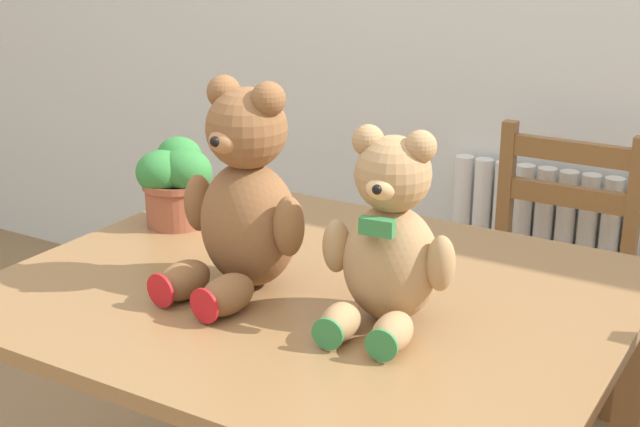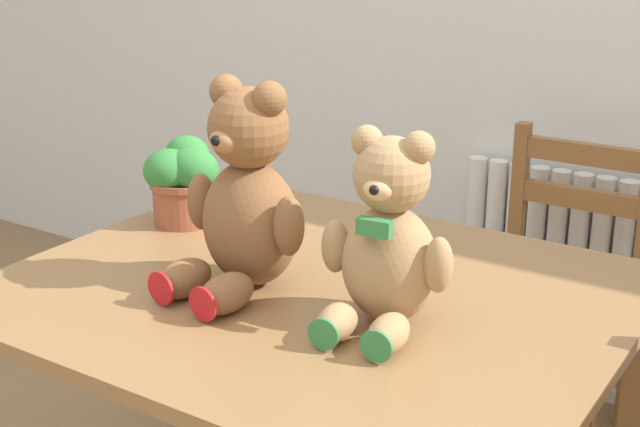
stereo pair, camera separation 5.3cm
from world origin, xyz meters
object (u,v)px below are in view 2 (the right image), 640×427
teddy_bear_left (245,200)px  teddy_bear_right (387,243)px  wooden_chair_behind (556,294)px  potted_plant (183,179)px

teddy_bear_left → teddy_bear_right: teddy_bear_left is taller
wooden_chair_behind → teddy_bear_left: teddy_bear_left is taller
teddy_bear_right → wooden_chair_behind: bearing=-95.8°
teddy_bear_right → potted_plant: (-0.65, 0.21, -0.05)m
teddy_bear_left → potted_plant: (-0.35, 0.21, -0.07)m
teddy_bear_left → teddy_bear_right: (0.31, 0.00, -0.02)m
wooden_chair_behind → potted_plant: potted_plant is taller
wooden_chair_behind → teddy_bear_right: size_ratio=2.48×
wooden_chair_behind → teddy_bear_left: (-0.31, -1.00, 0.50)m
wooden_chair_behind → potted_plant: 1.11m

